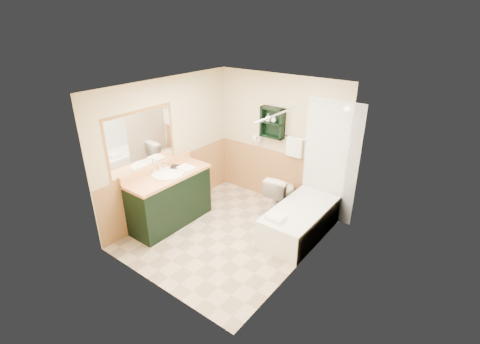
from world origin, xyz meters
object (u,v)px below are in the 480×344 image
bathtub (300,221)px  soap_bottle_b (274,120)px  wall_shelf (272,123)px  toilet (281,193)px  soap_bottle_a (268,119)px  vanity (170,199)px  hair_dryer (259,138)px  vanity_book (170,162)px

bathtub → soap_bottle_b: 1.83m
wall_shelf → toilet: 1.28m
soap_bottle_a → soap_bottle_b: (0.12, 0.00, 0.02)m
soap_bottle_b → vanity: bearing=-118.3°
bathtub → soap_bottle_b: (-0.99, 0.69, 1.37)m
hair_dryer → soap_bottle_a: size_ratio=1.76×
hair_dryer → toilet: 1.12m
vanity_book → hair_dryer: bearing=31.0°
toilet → soap_bottle_a: soap_bottle_a is taller
soap_bottle_b → soap_bottle_a: bearing=180.0°
soap_bottle_b → vanity_book: bearing=-125.9°
vanity → soap_bottle_a: 2.21m
toilet → vanity_book: 2.05m
hair_dryer → bathtub: hair_dryer is taller
toilet → soap_bottle_a: 1.35m
wall_shelf → vanity: (-0.89, -1.72, -1.09)m
soap_bottle_b → wall_shelf: bearing=170.5°
hair_dryer → soap_bottle_a: soap_bottle_a is taller
wall_shelf → soap_bottle_b: (0.03, -0.01, 0.06)m
wall_shelf → hair_dryer: 0.46m
vanity → bathtub: 2.19m
vanity → soap_bottle_b: 2.26m
hair_dryer → bathtub: bearing=-28.5°
soap_bottle_a → vanity_book: bearing=-122.9°
soap_bottle_b → toilet: bearing=-32.9°
vanity → wall_shelf: bearing=62.5°
vanity → hair_dryer: bearing=71.2°
toilet → soap_bottle_b: soap_bottle_b is taller
toilet → vanity_book: size_ratio=3.73×
hair_dryer → toilet: bearing=-21.0°
bathtub → soap_bottle_a: size_ratio=10.99×
vanity → soap_bottle_b: soap_bottle_b is taller
bathtub → soap_bottle_b: size_ratio=12.45×
toilet → soap_bottle_b: bearing=-38.6°
hair_dryer → vanity: hair_dryer is taller
hair_dryer → bathtub: size_ratio=0.16×
vanity_book → soap_bottle_a: soap_bottle_a is taller
vanity → bathtub: size_ratio=0.98×
bathtub → soap_bottle_a: soap_bottle_a is taller
vanity_book → soap_bottle_a: 1.88m
bathtub → soap_bottle_b: bearing=145.3°
hair_dryer → vanity: bearing=-108.8°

